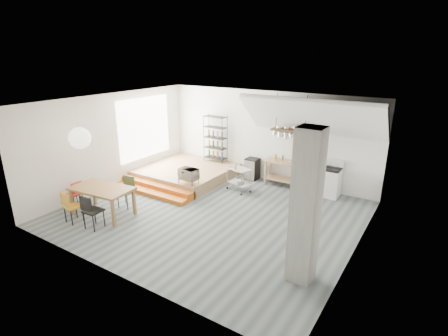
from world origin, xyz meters
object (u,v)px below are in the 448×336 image
Objects in this scene: rolling_cart at (239,176)px; mini_fridge at (252,169)px; dining_table at (102,191)px; stove at (330,182)px.

rolling_cart is 1.30m from mini_fridge.
dining_table is 2.02× the size of rolling_cart.
stove reaches higher than mini_fridge.
mini_fridge is (-2.88, 0.04, -0.09)m from stove.
dining_table is (-5.06, -4.89, 0.26)m from stove.
rolling_cart is at bearing -155.45° from stove.
dining_table reaches higher than rolling_cart.
dining_table is at bearing -102.97° from rolling_cart.
stove is 1.52× the size of mini_fridge.
stove is 7.04m from dining_table.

